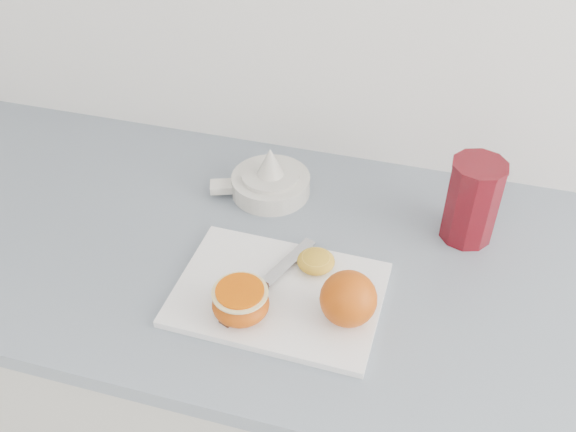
{
  "coord_description": "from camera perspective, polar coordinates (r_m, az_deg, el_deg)",
  "views": [
    {
      "loc": [
        0.26,
        0.95,
        1.63
      ],
      "look_at": [
        0.04,
        1.71,
        0.96
      ],
      "focal_mm": 40.0,
      "sensor_mm": 36.0,
      "label": 1
    }
  ],
  "objects": [
    {
      "name": "counter",
      "position": [
        1.41,
        3.08,
        -16.98
      ],
      "size": [
        2.33,
        0.64,
        0.89
      ],
      "color": "beige",
      "rests_on": "ground"
    },
    {
      "name": "cutting_board",
      "position": [
        1.0,
        -0.86,
        -6.94
      ],
      "size": [
        0.32,
        0.23,
        0.01
      ],
      "primitive_type": "cube",
      "rotation": [
        0.0,
        0.0,
        -0.02
      ],
      "color": "white",
      "rests_on": "counter"
    },
    {
      "name": "whole_orange",
      "position": [
        0.93,
        5.39,
        -7.34
      ],
      "size": [
        0.08,
        0.08,
        0.08
      ],
      "color": "#C75A13",
      "rests_on": "cutting_board"
    },
    {
      "name": "half_orange",
      "position": [
        0.95,
        -4.23,
        -7.67
      ],
      "size": [
        0.08,
        0.08,
        0.05
      ],
      "color": "#C75A13",
      "rests_on": "cutting_board"
    },
    {
      "name": "squeezed_shell",
      "position": [
        1.02,
        2.5,
        -4.01
      ],
      "size": [
        0.06,
        0.06,
        0.03
      ],
      "color": "gold",
      "rests_on": "cutting_board"
    },
    {
      "name": "paring_knife",
      "position": [
        0.98,
        -3.17,
        -7.01
      ],
      "size": [
        0.1,
        0.21,
        0.01
      ],
      "color": "#452216",
      "rests_on": "cutting_board"
    },
    {
      "name": "citrus_juicer",
      "position": [
        1.18,
        -1.64,
        3.15
      ],
      "size": [
        0.18,
        0.15,
        0.1
      ],
      "color": "white",
      "rests_on": "counter"
    },
    {
      "name": "red_tumbler",
      "position": [
        1.1,
        16.0,
        1.07
      ],
      "size": [
        0.09,
        0.09,
        0.15
      ],
      "color": "maroon",
      "rests_on": "counter"
    }
  ]
}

